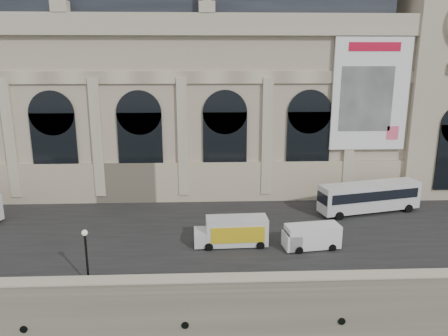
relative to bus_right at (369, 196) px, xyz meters
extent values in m
cube|color=gray|center=(-22.15, 17.86, -4.96)|extent=(160.00, 70.00, 6.00)
cube|color=#2D2D2D|center=(-22.15, -3.14, -1.93)|extent=(160.00, 24.00, 0.06)
cube|color=gray|center=(-22.15, -16.54, -1.41)|extent=(160.00, 1.20, 1.10)
cube|color=beige|center=(-22.15, -16.54, -0.81)|extent=(160.00, 1.40, 0.12)
cube|color=#B7A98C|center=(-28.15, 13.86, 9.04)|extent=(68.00, 18.00, 22.00)
cube|color=beige|center=(-28.15, 4.71, 0.54)|extent=(68.60, 0.40, 5.00)
cube|color=beige|center=(-28.15, 4.56, 18.84)|extent=(69.00, 0.80, 2.40)
cube|color=beige|center=(-28.15, 4.71, 13.04)|extent=(68.00, 0.30, 1.40)
cube|color=beige|center=(-41.15, 4.61, 6.04)|extent=(1.20, 0.50, 14.00)
cube|color=black|center=(-36.15, 4.68, 4.54)|extent=(5.20, 0.25, 9.00)
cylinder|color=black|center=(-36.15, 4.68, 9.04)|extent=(5.20, 0.25, 5.20)
cube|color=beige|center=(-31.15, 4.61, 6.04)|extent=(1.20, 0.50, 14.00)
cube|color=black|center=(-26.15, 4.68, 4.54)|extent=(5.20, 0.25, 9.00)
cylinder|color=black|center=(-26.15, 4.68, 9.04)|extent=(5.20, 0.25, 5.20)
cube|color=beige|center=(-21.15, 4.61, 6.04)|extent=(1.20, 0.50, 14.00)
cube|color=black|center=(-16.15, 4.68, 4.54)|extent=(5.20, 0.25, 9.00)
cylinder|color=black|center=(-16.15, 4.68, 9.04)|extent=(5.20, 0.25, 5.20)
cube|color=beige|center=(-11.15, 4.61, 6.04)|extent=(1.20, 0.50, 14.00)
cube|color=black|center=(-6.15, 4.68, 4.54)|extent=(5.20, 0.25, 9.00)
cylinder|color=black|center=(-6.15, 4.68, 9.04)|extent=(5.20, 0.25, 5.20)
cube|color=beige|center=(-1.15, 4.61, 6.04)|extent=(1.20, 0.50, 14.00)
cube|color=white|center=(0.85, 4.41, 11.04)|extent=(9.00, 0.35, 13.00)
cube|color=red|center=(0.85, 4.21, 16.44)|extent=(6.00, 0.06, 1.00)
cube|color=gray|center=(0.35, 4.21, 10.54)|extent=(6.20, 0.06, 7.50)
cube|color=#F15576|center=(3.85, 4.21, 6.54)|extent=(1.40, 0.06, 1.60)
cube|color=#B7A98C|center=(11.85, 10.86, 13.04)|extent=(12.00, 14.00, 30.00)
cube|color=silver|center=(0.01, 0.00, 0.01)|extent=(12.06, 5.13, 3.05)
cube|color=black|center=(-5.75, -1.37, 0.30)|extent=(0.60, 2.22, 1.18)
cube|color=black|center=(0.31, -1.23, 0.40)|extent=(10.55, 2.58, 1.08)
cube|color=black|center=(-0.28, 1.24, 0.40)|extent=(10.55, 2.58, 1.08)
cylinder|color=black|center=(-4.01, -2.22, -1.47)|extent=(1.03, 0.51, 0.98)
cylinder|color=black|center=(-4.58, 0.18, -1.47)|extent=(1.03, 0.51, 0.98)
cylinder|color=black|center=(4.61, -0.17, -1.47)|extent=(1.03, 0.51, 0.98)
cylinder|color=black|center=(4.04, 2.22, -1.47)|extent=(1.03, 0.51, 0.98)
cube|color=white|center=(-8.68, -9.18, -0.72)|extent=(5.18, 2.58, 2.12)
cube|color=white|center=(-10.65, -9.45, -1.04)|extent=(1.64, 2.10, 1.47)
cube|color=black|center=(-11.16, -9.52, -0.53)|extent=(0.28, 1.65, 0.74)
cylinder|color=black|center=(-10.12, -10.35, -1.61)|extent=(0.72, 0.32, 0.70)
cylinder|color=black|center=(-10.38, -8.44, -1.61)|extent=(0.72, 0.32, 0.70)
cylinder|color=black|center=(-6.97, -9.92, -1.61)|extent=(0.72, 0.32, 0.70)
cylinder|color=black|center=(-7.23, -8.01, -1.61)|extent=(0.72, 0.32, 0.70)
cube|color=silver|center=(-15.63, -8.17, -0.48)|extent=(5.78, 2.39, 2.57)
cube|color=gold|center=(-15.59, -9.30, -0.48)|extent=(4.95, 0.24, 1.52)
cube|color=red|center=(-15.59, -9.30, -0.48)|extent=(2.85, 0.14, 0.57)
cube|color=silver|center=(-18.86, -8.29, -1.05)|extent=(1.60, 2.15, 1.43)
cylinder|color=black|center=(-18.25, -9.36, -1.58)|extent=(0.77, 0.29, 0.76)
cylinder|color=black|center=(-18.33, -7.18, -1.58)|extent=(0.77, 0.29, 0.76)
cylinder|color=black|center=(-13.50, -9.19, -1.58)|extent=(0.77, 0.29, 0.76)
cylinder|color=black|center=(-13.58, -7.01, -1.58)|extent=(0.77, 0.29, 0.76)
cylinder|color=black|center=(-27.68, -15.13, -1.75)|extent=(0.47, 0.47, 0.43)
cylinder|color=black|center=(-27.68, -15.13, 0.18)|extent=(0.17, 0.17, 4.28)
sphere|color=beige|center=(-27.68, -15.13, 2.42)|extent=(0.47, 0.47, 0.47)
camera|label=1|loc=(-18.46, -46.27, 15.34)|focal=35.00mm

